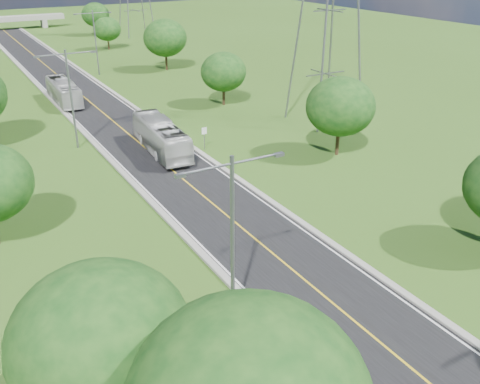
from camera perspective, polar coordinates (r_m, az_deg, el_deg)
name	(u,v)px	position (r m, az deg, el deg)	size (l,w,h in m)	color
ground	(94,106)	(73.43, -15.29, 8.86)	(260.00, 260.00, 0.00)	#345618
road	(82,96)	(79.07, -16.50, 9.84)	(8.00, 150.00, 0.06)	black
curb_left	(51,99)	(78.22, -19.53, 9.34)	(0.50, 150.00, 0.22)	gray
curb_right	(112,91)	(80.10, -13.54, 10.41)	(0.50, 150.00, 0.22)	gray
speed_limit_sign	(204,135)	(54.78, -3.83, 6.14)	(0.55, 0.09, 2.40)	slate
overpass	(1,20)	(150.68, -24.11, 16.39)	(30.00, 3.00, 3.20)	gray
streetlight_near_left	(232,231)	(27.08, -0.82, -4.16)	(5.90, 0.25, 10.00)	slate
streetlight_mid_left	(70,91)	(56.48, -17.64, 10.21)	(5.90, 0.25, 10.00)	slate
streetlight_far_right	(95,37)	(90.81, -15.19, 15.65)	(5.90, 0.25, 10.00)	slate
tree_la	(102,340)	(21.95, -14.55, -15.06)	(7.14, 7.14, 8.30)	black
tree_rb	(340,107)	(53.10, 10.66, 8.95)	(6.72, 6.72, 7.82)	black
tree_rc	(223,72)	(70.43, -1.78, 12.69)	(5.88, 5.88, 6.84)	black
tree_rd	(165,38)	(92.51, -8.00, 15.97)	(7.14, 7.14, 8.30)	black
tree_re	(107,29)	(114.33, -14.00, 16.52)	(5.46, 5.46, 6.35)	black
tree_rf	(95,15)	(134.31, -15.17, 17.80)	(6.30, 6.30, 7.33)	black
bus_outbound	(161,137)	(54.37, -8.42, 5.85)	(2.70, 11.56, 3.22)	silver
bus_inbound	(64,92)	(75.46, -18.29, 10.14)	(2.54, 10.84, 3.02)	beige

